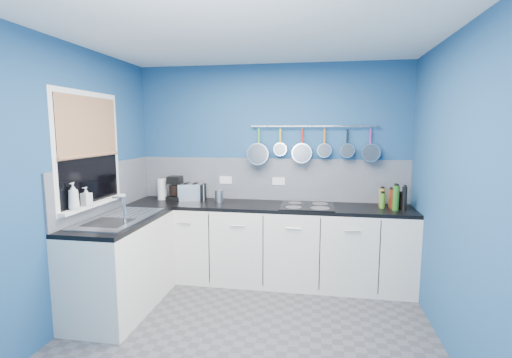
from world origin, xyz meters
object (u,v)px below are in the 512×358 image
(toaster, at_px, (191,192))
(hob, at_px, (307,206))
(paper_towel, at_px, (162,189))
(canister, at_px, (219,196))
(soap_bottle_a, at_px, (73,196))
(soap_bottle_b, at_px, (86,196))
(coffee_maker, at_px, (175,188))

(toaster, distance_m, hob, 1.40)
(paper_towel, bearing_deg, toaster, 3.81)
(canister, relative_size, hob, 0.24)
(soap_bottle_a, distance_m, soap_bottle_b, 0.18)
(soap_bottle_b, bearing_deg, toaster, 63.13)
(toaster, bearing_deg, paper_towel, 164.51)
(soap_bottle_b, bearing_deg, hob, 27.07)
(soap_bottle_b, relative_size, canister, 1.22)
(paper_towel, bearing_deg, coffee_maker, -10.14)
(soap_bottle_a, bearing_deg, coffee_maker, 72.51)
(coffee_maker, distance_m, canister, 0.55)
(soap_bottle_b, xyz_separation_m, hob, (1.98, 1.01, -0.23))
(paper_towel, height_order, coffee_maker, coffee_maker)
(soap_bottle_a, height_order, soap_bottle_b, soap_bottle_a)
(soap_bottle_a, xyz_separation_m, paper_towel, (0.23, 1.32, -0.15))
(soap_bottle_a, bearing_deg, paper_towel, 80.00)
(soap_bottle_a, bearing_deg, toaster, 66.26)
(coffee_maker, xyz_separation_m, canister, (0.55, 0.01, -0.07))
(toaster, xyz_separation_m, canister, (0.36, -0.05, -0.03))
(soap_bottle_b, bearing_deg, coffee_maker, 69.93)
(canister, bearing_deg, soap_bottle_b, -130.48)
(soap_bottle_a, distance_m, coffee_maker, 1.35)
(soap_bottle_b, xyz_separation_m, paper_towel, (0.23, 1.14, -0.11))
(soap_bottle_a, distance_m, toaster, 1.47)
(soap_bottle_b, distance_m, hob, 2.24)
(soap_bottle_b, height_order, coffee_maker, soap_bottle_b)
(soap_bottle_b, height_order, toaster, soap_bottle_b)
(paper_towel, bearing_deg, soap_bottle_b, -101.51)
(canister, bearing_deg, soap_bottle_a, -126.37)
(paper_towel, distance_m, hob, 1.76)
(paper_towel, height_order, canister, paper_towel)
(toaster, bearing_deg, coffee_maker, 177.23)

